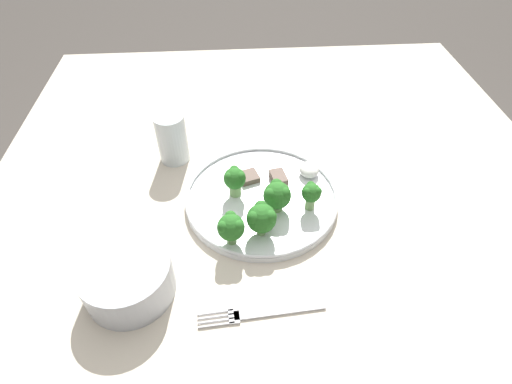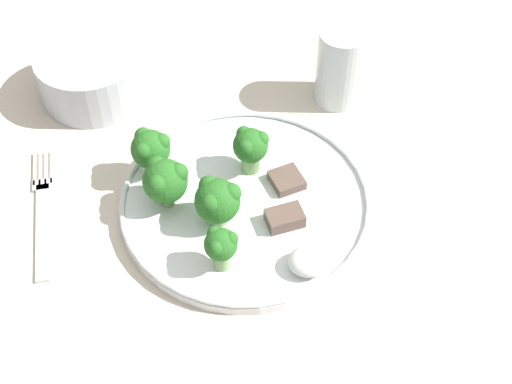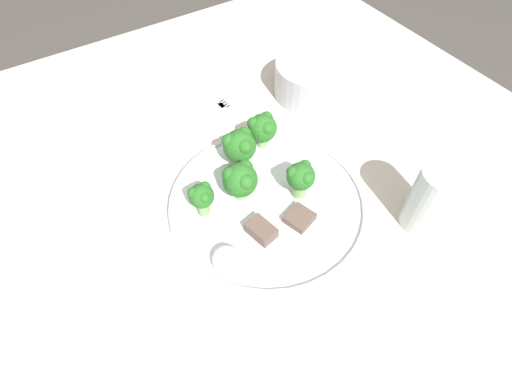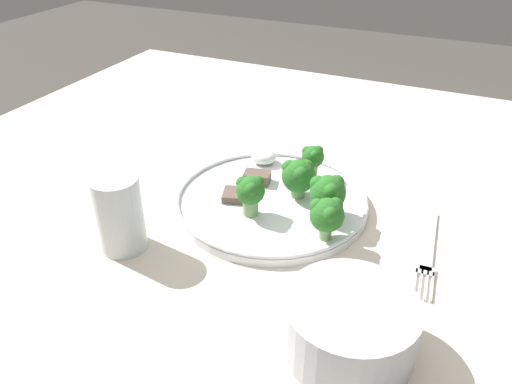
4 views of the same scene
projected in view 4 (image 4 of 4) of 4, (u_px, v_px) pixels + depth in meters
table at (257, 232)px, 0.84m from camera, size 1.22×1.16×0.73m
dinner_plate at (271, 201)px, 0.75m from camera, size 0.29×0.29×0.02m
fork at (428, 251)px, 0.66m from camera, size 0.03×0.19×0.00m
cream_bowl at (349, 327)px, 0.51m from camera, size 0.14×0.14×0.07m
drinking_glass at (120, 217)px, 0.65m from camera, size 0.06×0.06×0.11m
broccoli_floret_near_rim_left at (327, 215)px, 0.65m from camera, size 0.05×0.05×0.06m
broccoli_floret_center_left at (328, 192)px, 0.69m from camera, size 0.05×0.05×0.06m
broccoli_floret_back_left at (251, 191)px, 0.69m from camera, size 0.04×0.04×0.06m
broccoli_floret_front_left at (313, 158)px, 0.78m from camera, size 0.04×0.04×0.06m
broccoli_floret_center_back at (299, 175)px, 0.74m from camera, size 0.05×0.05×0.06m
meat_slice_front_slice at (235, 195)px, 0.75m from camera, size 0.04×0.04×0.01m
meat_slice_middle_slice at (258, 176)px, 0.79m from camera, size 0.05×0.04×0.02m
sauce_dollop at (264, 157)px, 0.84m from camera, size 0.04×0.04×0.02m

